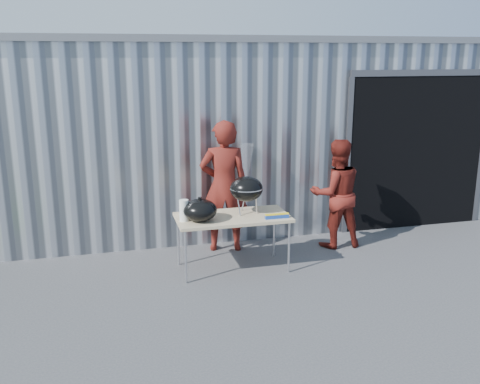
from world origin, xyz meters
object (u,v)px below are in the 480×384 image
object	(u,v)px
folding_table	(233,219)
person_bystander	(336,194)
person_cook	(224,186)
kettle_grill	(246,183)

from	to	relation	value
folding_table	person_bystander	bearing A→B (deg)	16.07
person_cook	kettle_grill	bearing A→B (deg)	112.28
kettle_grill	person_bystander	size ratio (longest dim) A/B	0.57
folding_table	person_cook	world-z (taller)	person_cook
kettle_grill	person_cook	bearing A→B (deg)	102.22
kettle_grill	person_cook	world-z (taller)	person_cook
folding_table	person_cook	size ratio (longest dim) A/B	0.77
folding_table	person_bystander	xyz separation A→B (m)	(1.71, 0.49, 0.11)
kettle_grill	person_bystander	distance (m)	1.60
folding_table	person_bystander	world-z (taller)	person_bystander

